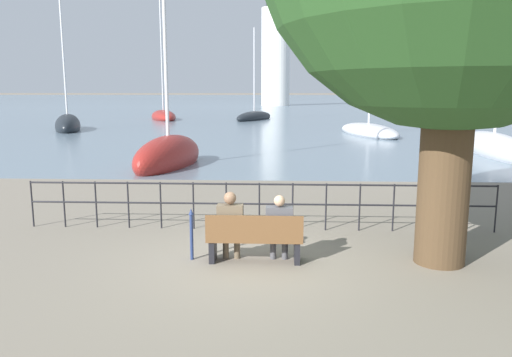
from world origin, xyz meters
name	(u,v)px	position (x,y,z in m)	size (l,w,h in m)	color
ground_plane	(255,261)	(0.00, 0.00, 0.00)	(1000.00, 1000.00, 0.00)	gray
harbor_water	(278,99)	(0.00, 158.15, 0.00)	(600.00, 300.00, 0.01)	slate
park_bench	(255,239)	(0.00, -0.06, 0.43)	(1.72, 0.45, 0.90)	brown
seated_person_left	(230,223)	(-0.44, 0.01, 0.70)	(0.46, 0.35, 1.28)	brown
seated_person_right	(279,225)	(0.44, 0.01, 0.67)	(0.48, 0.35, 1.23)	#4C4C51
promenade_railing	(259,199)	(0.00, 2.10, 0.69)	(10.28, 0.04, 1.05)	black
closed_umbrella	(191,231)	(-1.15, 0.05, 0.53)	(0.09, 0.09, 0.96)	navy
sailboat_0	(368,131)	(6.63, 26.30, 0.25)	(4.24, 8.52, 8.20)	silver
sailboat_1	(494,147)	(10.77, 15.79, 0.35)	(2.23, 8.83, 12.20)	silver
sailboat_2	(68,125)	(-15.80, 29.12, 0.42)	(4.12, 7.10, 12.84)	black
sailboat_3	(169,156)	(-4.04, 11.24, 0.42)	(2.66, 5.74, 11.48)	maroon
sailboat_4	(254,117)	(-2.15, 43.48, 0.30)	(4.49, 7.75, 9.65)	black
sailboat_5	(163,116)	(-11.70, 43.54, 0.34)	(4.85, 7.98, 12.63)	maroon
harbor_lighthouse	(276,51)	(-0.33, 91.60, 10.57)	(5.53, 5.53, 22.72)	white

